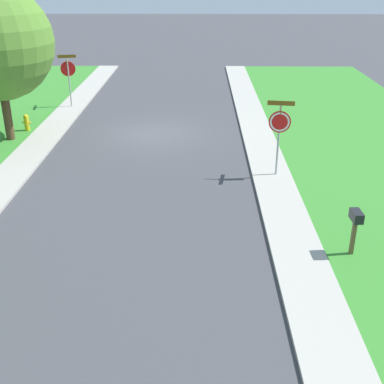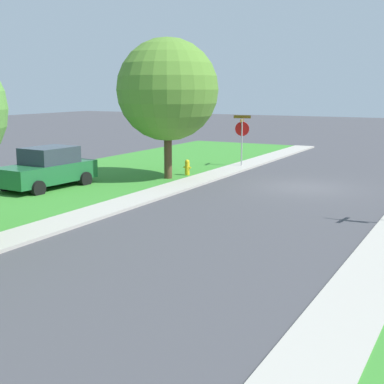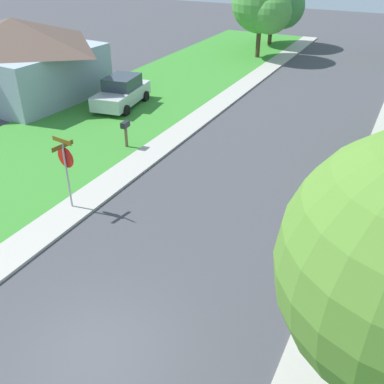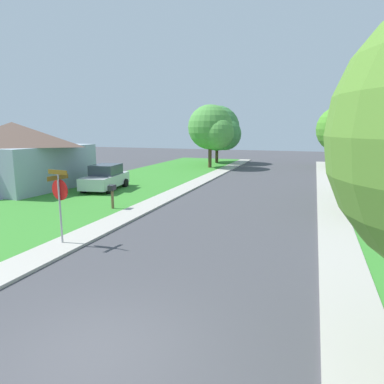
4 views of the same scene
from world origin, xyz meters
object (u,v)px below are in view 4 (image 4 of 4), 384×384
at_px(stop_sign_far_corner, 60,194).
at_px(tree_across_left, 343,131).
at_px(house_left_setback, 15,154).
at_px(mailbox, 112,191).
at_px(car_silver_far_down_street, 105,178).
at_px(tree_across_right, 380,144).
at_px(tree_sidewalk_mid, 212,129).
at_px(tree_corner_large, 219,130).

xyz_separation_m(stop_sign_far_corner, tree_across_left, (11.23, 29.97, 1.99)).
height_order(house_left_setback, mailbox, house_left_setback).
bearing_deg(stop_sign_far_corner, tree_across_left, 69.46).
relative_size(car_silver_far_down_street, mailbox, 3.45).
xyz_separation_m(car_silver_far_down_street, tree_across_right, (16.04, -2.24, 2.61)).
xyz_separation_m(tree_across_left, tree_sidewalk_mid, (-12.73, -5.16, 0.22)).
bearing_deg(stop_sign_far_corner, tree_corner_large, 94.09).
bearing_deg(tree_corner_large, car_silver_far_down_street, -97.44).
bearing_deg(tree_across_left, tree_sidewalk_mid, -157.93).
distance_m(tree_sidewalk_mid, mailbox, 19.74).
bearing_deg(stop_sign_far_corner, car_silver_far_down_street, 115.22).
bearing_deg(tree_corner_large, mailbox, -87.87).
bearing_deg(mailbox, car_silver_far_down_street, 126.51).
height_order(car_silver_far_down_street, house_left_setback, house_left_setback).
distance_m(car_silver_far_down_street, house_left_setback, 6.95).
bearing_deg(mailbox, tree_across_left, 63.20).
height_order(tree_sidewalk_mid, tree_corner_large, tree_corner_large).
bearing_deg(tree_sidewalk_mid, tree_across_right, -52.99).
xyz_separation_m(car_silver_far_down_street, tree_across_left, (15.97, 19.90, 3.00)).
distance_m(stop_sign_far_corner, house_left_setback, 14.61).
relative_size(tree_corner_large, house_left_setback, 0.71).
height_order(stop_sign_far_corner, tree_across_right, tree_across_right).
xyz_separation_m(tree_sidewalk_mid, house_left_setback, (-9.95, -15.74, -1.71)).
bearing_deg(tree_across_right, car_silver_far_down_street, 172.06).
bearing_deg(mailbox, tree_corner_large, 92.13).
bearing_deg(tree_across_right, mailbox, -168.64).
height_order(stop_sign_far_corner, mailbox, stop_sign_far_corner).
bearing_deg(stop_sign_far_corner, tree_across_right, 34.74).
bearing_deg(tree_across_right, stop_sign_far_corner, -145.26).
distance_m(house_left_setback, mailbox, 10.98).
height_order(tree_across_left, tree_across_right, tree_across_left).
distance_m(tree_sidewalk_mid, house_left_setback, 18.70).
xyz_separation_m(stop_sign_far_corner, car_silver_far_down_street, (-4.74, 10.07, -1.01)).
relative_size(tree_across_right, mailbox, 4.18).
distance_m(tree_across_right, house_left_setback, 22.81).
bearing_deg(car_silver_far_down_street, house_left_setback, -171.50).
distance_m(stop_sign_far_corner, mailbox, 5.53).
relative_size(tree_across_left, mailbox, 4.94).
bearing_deg(tree_across_left, tree_across_right, -89.84).
bearing_deg(tree_across_right, tree_across_left, 90.16).
xyz_separation_m(tree_across_left, mailbox, (-12.46, -24.66, -2.86)).
relative_size(stop_sign_far_corner, car_silver_far_down_street, 0.61).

